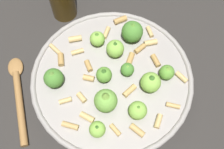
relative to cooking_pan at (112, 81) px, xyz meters
The scene contains 3 objects.
ground_plane 0.04m from the cooking_pan, 48.70° to the right, with size 2.40×2.40×0.00m, color #2D2B28.
cooking_pan is the anchor object (origin of this frame).
wooden_spoon 0.22m from the cooking_pan, 61.89° to the right, with size 0.19×0.16×0.02m.
Camera 1 is at (0.22, 0.10, 0.57)m, focal length 42.51 mm.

